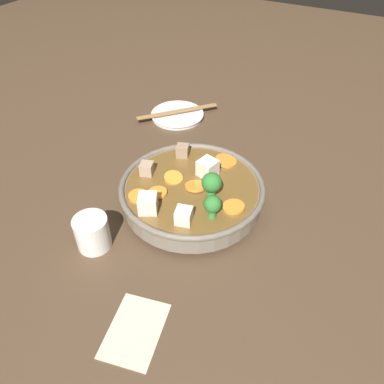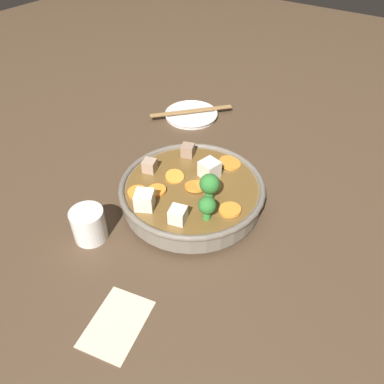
{
  "view_description": "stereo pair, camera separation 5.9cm",
  "coord_description": "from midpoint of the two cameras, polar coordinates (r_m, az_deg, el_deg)",
  "views": [
    {
      "loc": [
        -0.48,
        -0.27,
        0.52
      ],
      "look_at": [
        0.0,
        0.0,
        0.03
      ],
      "focal_mm": 35.0,
      "sensor_mm": 36.0,
      "label": 1
    },
    {
      "loc": [
        -0.45,
        -0.32,
        0.52
      ],
      "look_at": [
        0.0,
        0.0,
        0.03
      ],
      "focal_mm": 35.0,
      "sensor_mm": 36.0,
      "label": 2
    }
  ],
  "objects": [
    {
      "name": "stirfry_bowl",
      "position": [
        0.73,
        2.31,
        0.01
      ],
      "size": [
        0.28,
        0.28,
        0.1
      ],
      "color": "slate",
      "rests_on": "ground_plane"
    },
    {
      "name": "napkin",
      "position": [
        0.6,
        -8.48,
        -19.33
      ],
      "size": [
        0.12,
        0.1,
        0.0
      ],
      "color": "beige",
      "rests_on": "ground_plane"
    },
    {
      "name": "chopsticks_pair",
      "position": [
        1.03,
        1.56,
        12.16
      ],
      "size": [
        0.18,
        0.16,
        0.01
      ],
      "color": "olive",
      "rests_on": "side_saucer"
    },
    {
      "name": "ground_plane",
      "position": [
        0.76,
        2.24,
        -2.02
      ],
      "size": [
        3.0,
        3.0,
        0.0
      ],
      "primitive_type": "plane",
      "color": "#4C3826"
    },
    {
      "name": "tea_cup",
      "position": [
        0.69,
        -13.11,
        -4.93
      ],
      "size": [
        0.06,
        0.06,
        0.06
      ],
      "color": "white",
      "rests_on": "ground_plane"
    },
    {
      "name": "side_saucer",
      "position": [
        1.04,
        1.55,
        11.71
      ],
      "size": [
        0.14,
        0.14,
        0.01
      ],
      "color": "white",
      "rests_on": "ground_plane"
    }
  ]
}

